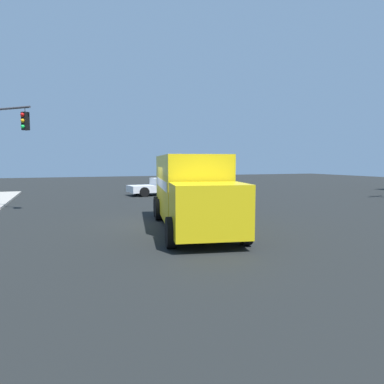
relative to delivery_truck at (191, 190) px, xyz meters
The scene contains 3 objects.
ground_plane 2.41m from the delivery_truck, 144.51° to the right, with size 100.00×100.00×0.00m, color black.
delivery_truck is the anchor object (origin of this frame).
pickup_white 14.44m from the delivery_truck, 169.31° to the left, with size 2.65×5.37×1.38m.
Camera 1 is at (14.94, -4.03, 2.74)m, focal length 32.52 mm.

